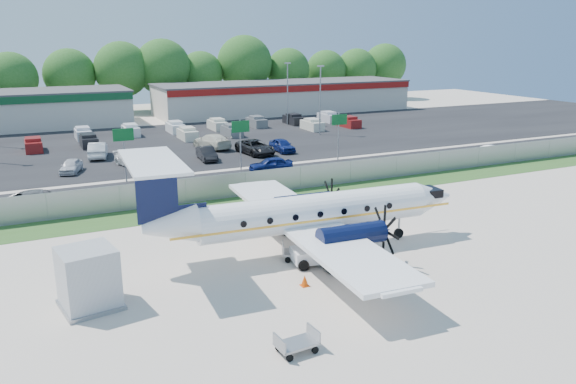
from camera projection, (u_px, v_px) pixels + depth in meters
name	position (u px, v px, depth m)	size (l,w,h in m)	color
ground	(331.00, 252.00, 33.82)	(170.00, 170.00, 0.00)	beige
grass_verge	(255.00, 202.00, 44.26)	(170.00, 4.00, 0.02)	#2D561E
access_road	(226.00, 182.00, 50.35)	(170.00, 8.00, 0.02)	black
parking_lot	(168.00, 144.00, 68.62)	(170.00, 32.00, 0.02)	black
perimeter_fence	(246.00, 184.00, 45.74)	(120.00, 0.06, 1.99)	gray
building_east	(284.00, 97.00, 97.87)	(44.40, 12.40, 5.24)	beige
sign_left	(124.00, 142.00, 49.47)	(1.80, 0.26, 5.00)	gray
sign_mid	(240.00, 134.00, 54.05)	(1.80, 0.26, 5.00)	gray
sign_right	(339.00, 126.00, 58.62)	(1.80, 0.26, 5.00)	gray
light_pole_ne	(320.00, 95.00, 73.82)	(0.90, 0.35, 9.09)	gray
light_pole_se	(288.00, 89.00, 82.52)	(0.90, 0.35, 9.09)	gray
tree_line	(121.00, 112.00, 98.21)	(112.00, 6.00, 14.00)	#255C1B
aircraft	(308.00, 213.00, 33.31)	(20.65, 20.37, 6.39)	white
pushback_tug	(317.00, 252.00, 32.04)	(2.79, 2.20, 1.39)	white
baggage_cart_near	(299.00, 252.00, 32.68)	(2.21, 1.78, 1.01)	gray
baggage_cart_far	(297.00, 343.00, 22.98)	(1.78, 1.15, 0.90)	gray
service_container	(89.00, 280.00, 26.63)	(3.05, 3.05, 2.95)	#B4B7BC
cone_nose	(376.00, 230.00, 36.90)	(0.40, 0.40, 0.57)	#D64406
cone_port_wing	(305.00, 281.00, 29.18)	(0.43, 0.43, 0.61)	#D64406
cone_starboard_wing	(194.00, 220.00, 38.89)	(0.43, 0.43, 0.62)	#D64406
road_car_west	(42.00, 208.00, 42.56)	(2.40, 5.20, 1.45)	#595B5E
road_car_mid	(271.00, 172.00, 54.28)	(1.71, 4.25, 1.45)	navy
road_car_east	(494.00, 157.00, 60.81)	(1.38, 3.95, 1.30)	silver
parked_car_a	(72.00, 173.00, 53.92)	(1.56, 3.87, 1.32)	silver
parked_car_b	(132.00, 166.00, 56.65)	(1.95, 4.79, 1.39)	silver
parked_car_c	(207.00, 160.00, 59.47)	(1.51, 4.33, 1.43)	black
parked_car_d	(255.00, 154.00, 62.55)	(2.63, 5.69, 1.58)	black
parked_car_e	(282.00, 152.00, 63.85)	(1.75, 4.36, 1.48)	navy
parked_car_f	(99.00, 158.00, 60.76)	(1.79, 5.12, 1.69)	silver
parked_car_g	(212.00, 148.00, 65.82)	(2.40, 5.91, 1.72)	beige
far_parking_rows	(159.00, 138.00, 72.98)	(56.00, 10.00, 1.60)	gray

